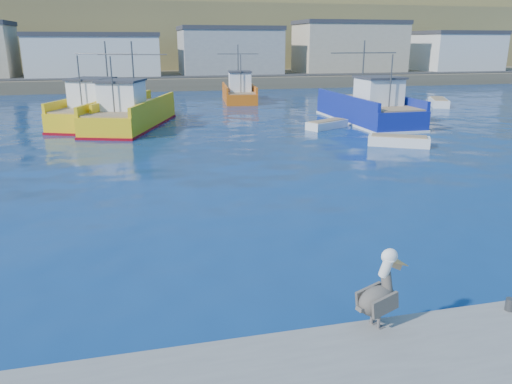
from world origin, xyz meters
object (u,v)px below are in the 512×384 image
trawler_yellow_a (102,111)px  boat_orange (239,92)px  trawler_yellow_b (130,114)px  pelican (380,294)px  skiff_extra (327,125)px  skiff_far (439,103)px  skiff_mid (399,142)px  trawler_blue (369,109)px

trawler_yellow_a → boat_orange: bearing=41.9°
trawler_yellow_b → pelican: size_ratio=7.03×
boat_orange → pelican: 47.08m
trawler_yellow_a → skiff_extra: (17.00, -6.59, -0.82)m
boat_orange → skiff_extra: 19.49m
trawler_yellow_b → pelican: 32.00m
boat_orange → skiff_far: boat_orange is taller
trawler_yellow_b → skiff_mid: 20.49m
trawler_blue → skiff_far: trawler_blue is taller
skiff_far → skiff_mid: bearing=-129.2°
trawler_yellow_a → trawler_blue: (21.50, -4.46, 0.02)m
trawler_yellow_a → skiff_far: size_ratio=2.62×
trawler_yellow_b → trawler_blue: trawler_blue is taller
skiff_extra → trawler_blue: bearing=25.3°
trawler_yellow_a → trawler_yellow_b: (2.19, -2.35, -0.00)m
trawler_yellow_b → boat_orange: size_ratio=1.37×
trawler_yellow_a → boat_orange: (14.11, 12.66, -0.02)m
skiff_mid → pelican: 23.08m
trawler_blue → boat_orange: 18.66m
skiff_mid → skiff_far: (14.56, 17.84, 0.05)m
skiff_mid → boat_orange: bearing=100.4°
trawler_yellow_a → skiff_far: 33.79m
trawler_yellow_a → skiff_mid: (19.00, -14.03, -0.80)m
skiff_far → skiff_extra: bearing=-147.9°
boat_orange → skiff_mid: bearing=-79.6°
skiff_mid → skiff_extra: 7.71m
pelican → skiff_far: bearing=55.2°
skiff_far → trawler_yellow_a: bearing=-173.5°
skiff_extra → skiff_far: bearing=32.1°
trawler_yellow_a → skiff_far: bearing=6.5°
boat_orange → pelican: boat_orange is taller
trawler_blue → boat_orange: bearing=113.3°
trawler_blue → skiff_extra: (-4.50, -2.12, -0.84)m
trawler_yellow_b → skiff_far: 31.98m
trawler_yellow_a → trawler_yellow_b: 3.21m
skiff_mid → skiff_far: size_ratio=0.84×
skiff_mid → trawler_blue: bearing=75.4°
skiff_far → skiff_extra: size_ratio=1.25×
trawler_blue → boat_orange: trawler_blue is taller
trawler_yellow_a → trawler_blue: size_ratio=1.01×
skiff_mid → pelican: size_ratio=2.24×
skiff_extra → pelican: (-9.64, -27.35, 1.01)m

